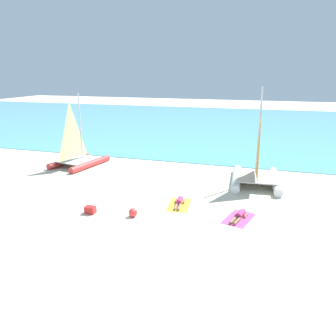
{
  "coord_description": "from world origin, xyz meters",
  "views": [
    {
      "loc": [
        5.55,
        -13.5,
        6.73
      ],
      "look_at": [
        0.0,
        4.56,
        1.2
      ],
      "focal_mm": 35.29,
      "sensor_mm": 36.0,
      "label": 1
    }
  ],
  "objects_px": {
    "sunbather_right": "(239,215)",
    "cooler_box": "(90,210)",
    "towel_right": "(239,218)",
    "sailboat_red": "(78,155)",
    "towel_left": "(179,205)",
    "sunbather_left": "(179,202)",
    "beach_ball": "(133,213)",
    "sailboat_white": "(256,171)"
  },
  "relations": [
    {
      "from": "sunbather_right",
      "to": "towel_right",
      "type": "bearing_deg",
      "value": -90.0
    },
    {
      "from": "sailboat_red",
      "to": "sailboat_white",
      "type": "bearing_deg",
      "value": 8.67
    },
    {
      "from": "sailboat_white",
      "to": "towel_right",
      "type": "bearing_deg",
      "value": -99.54
    },
    {
      "from": "sailboat_red",
      "to": "cooler_box",
      "type": "bearing_deg",
      "value": -43.95
    },
    {
      "from": "towel_left",
      "to": "sunbather_right",
      "type": "bearing_deg",
      "value": -12.74
    },
    {
      "from": "towel_right",
      "to": "sunbather_right",
      "type": "xyz_separation_m",
      "value": [
        0.02,
        0.06,
        0.13
      ]
    },
    {
      "from": "sunbather_left",
      "to": "sailboat_red",
      "type": "bearing_deg",
      "value": 145.29
    },
    {
      "from": "sailboat_white",
      "to": "cooler_box",
      "type": "distance_m",
      "value": 10.29
    },
    {
      "from": "towel_right",
      "to": "cooler_box",
      "type": "relative_size",
      "value": 3.8
    },
    {
      "from": "cooler_box",
      "to": "towel_left",
      "type": "bearing_deg",
      "value": 30.64
    },
    {
      "from": "sailboat_white",
      "to": "sunbather_right",
      "type": "bearing_deg",
      "value": -99.42
    },
    {
      "from": "towel_left",
      "to": "sunbather_left",
      "type": "distance_m",
      "value": 0.14
    },
    {
      "from": "towel_left",
      "to": "towel_right",
      "type": "distance_m",
      "value": 3.26
    },
    {
      "from": "towel_right",
      "to": "cooler_box",
      "type": "distance_m",
      "value": 7.24
    },
    {
      "from": "sunbather_left",
      "to": "beach_ball",
      "type": "xyz_separation_m",
      "value": [
        -1.73,
        -2.14,
        0.09
      ]
    },
    {
      "from": "sailboat_red",
      "to": "towel_left",
      "type": "xyz_separation_m",
      "value": [
        9.14,
        -5.07,
        -0.78
      ]
    },
    {
      "from": "sunbather_right",
      "to": "sailboat_white",
      "type": "bearing_deg",
      "value": 99.85
    },
    {
      "from": "towel_left",
      "to": "sunbather_right",
      "type": "distance_m",
      "value": 3.27
    },
    {
      "from": "sailboat_red",
      "to": "cooler_box",
      "type": "height_order",
      "value": "sailboat_red"
    },
    {
      "from": "sailboat_red",
      "to": "towel_left",
      "type": "distance_m",
      "value": 10.48
    },
    {
      "from": "sunbather_left",
      "to": "beach_ball",
      "type": "bearing_deg",
      "value": -134.85
    },
    {
      "from": "sailboat_red",
      "to": "sunbather_left",
      "type": "distance_m",
      "value": 10.43
    },
    {
      "from": "sailboat_white",
      "to": "sunbather_right",
      "type": "height_order",
      "value": "sailboat_white"
    },
    {
      "from": "sailboat_white",
      "to": "cooler_box",
      "type": "bearing_deg",
      "value": -141.76
    },
    {
      "from": "sailboat_red",
      "to": "towel_right",
      "type": "relative_size",
      "value": 2.76
    },
    {
      "from": "sunbather_right",
      "to": "cooler_box",
      "type": "xyz_separation_m",
      "value": [
        -7.09,
        -1.59,
        0.05
      ]
    },
    {
      "from": "sailboat_red",
      "to": "towel_left",
      "type": "bearing_deg",
      "value": -18.29
    },
    {
      "from": "towel_left",
      "to": "sunbather_right",
      "type": "xyz_separation_m",
      "value": [
        3.19,
        -0.72,
        0.13
      ]
    },
    {
      "from": "towel_left",
      "to": "sunbather_left",
      "type": "bearing_deg",
      "value": 95.99
    },
    {
      "from": "sunbather_left",
      "to": "beach_ball",
      "type": "distance_m",
      "value": 2.75
    },
    {
      "from": "sunbather_left",
      "to": "beach_ball",
      "type": "relative_size",
      "value": 3.61
    },
    {
      "from": "towel_left",
      "to": "sunbather_left",
      "type": "height_order",
      "value": "sunbather_left"
    },
    {
      "from": "towel_right",
      "to": "sailboat_white",
      "type": "bearing_deg",
      "value": 84.61
    },
    {
      "from": "towel_right",
      "to": "beach_ball",
      "type": "bearing_deg",
      "value": -165.24
    },
    {
      "from": "sailboat_white",
      "to": "sailboat_red",
      "type": "height_order",
      "value": "sailboat_white"
    },
    {
      "from": "sailboat_white",
      "to": "sunbather_left",
      "type": "bearing_deg",
      "value": -133.19
    },
    {
      "from": "beach_ball",
      "to": "cooler_box",
      "type": "height_order",
      "value": "beach_ball"
    },
    {
      "from": "towel_left",
      "to": "cooler_box",
      "type": "distance_m",
      "value": 4.54
    },
    {
      "from": "sunbather_left",
      "to": "towel_right",
      "type": "xyz_separation_m",
      "value": [
        3.17,
        -0.85,
        -0.13
      ]
    },
    {
      "from": "sunbather_left",
      "to": "towel_left",
      "type": "bearing_deg",
      "value": -90.0
    },
    {
      "from": "towel_right",
      "to": "towel_left",
      "type": "bearing_deg",
      "value": 166.09
    },
    {
      "from": "sailboat_red",
      "to": "sunbather_left",
      "type": "xyz_separation_m",
      "value": [
        9.13,
        -5.0,
        -0.65
      ]
    }
  ]
}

